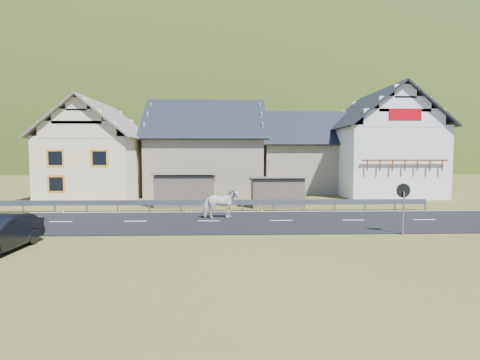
{
  "coord_description": "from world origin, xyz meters",
  "views": [
    {
      "loc": [
        1.09,
        -20.31,
        3.71
      ],
      "look_at": [
        1.79,
        2.47,
        2.11
      ],
      "focal_mm": 28.0,
      "sensor_mm": 36.0,
      "label": 1
    }
  ],
  "objects": [
    {
      "name": "conifer_patch",
      "position": [
        -55.0,
        110.0,
        6.0
      ],
      "size": [
        76.0,
        50.0,
        28.0
      ],
      "primitive_type": "ellipsoid",
      "color": "black",
      "rests_on": "ground"
    },
    {
      "name": "shed_right",
      "position": [
        4.5,
        6.0,
        1.0
      ],
      "size": [
        3.8,
        2.9,
        2.2
      ],
      "primitive_type": "cube",
      "color": "#68584B",
      "rests_on": "ground"
    },
    {
      "name": "house_stone_a",
      "position": [
        -1.0,
        15.0,
        4.63
      ],
      "size": [
        10.8,
        9.8,
        8.9
      ],
      "color": "gray",
      "rests_on": "ground"
    },
    {
      "name": "house_white",
      "position": [
        15.0,
        14.0,
        5.06
      ],
      "size": [
        8.8,
        10.8,
        9.7
      ],
      "color": "white",
      "rests_on": "ground"
    },
    {
      "name": "traffic_mirror",
      "position": [
        9.09,
        -3.54,
        1.73
      ],
      "size": [
        0.66,
        0.19,
        2.36
      ],
      "rotation": [
        0.0,
        0.0,
        0.05
      ],
      "color": "#93969B",
      "rests_on": "ground"
    },
    {
      "name": "ground",
      "position": [
        0.0,
        0.0,
        0.0
      ],
      "size": [
        160.0,
        160.0,
        0.0
      ],
      "primitive_type": "plane",
      "color": "#424617",
      "rests_on": "ground"
    },
    {
      "name": "mountain",
      "position": [
        5.0,
        180.0,
        -20.0
      ],
      "size": [
        440.0,
        280.0,
        260.0
      ],
      "primitive_type": "ellipsoid",
      "color": "#1F320D",
      "rests_on": "ground"
    },
    {
      "name": "horse",
      "position": [
        0.64,
        0.84,
        0.88
      ],
      "size": [
        1.3,
        2.14,
        1.68
      ],
      "primitive_type": "imported",
      "rotation": [
        0.0,
        0.0,
        1.78
      ],
      "color": "silver",
      "rests_on": "road"
    },
    {
      "name": "lane_markings",
      "position": [
        0.0,
        0.0,
        0.04
      ],
      "size": [
        60.0,
        6.6,
        0.01
      ],
      "primitive_type": "cube",
      "color": "silver",
      "rests_on": "road"
    },
    {
      "name": "house_stone_b",
      "position": [
        9.0,
        17.0,
        4.24
      ],
      "size": [
        9.8,
        8.8,
        8.1
      ],
      "color": "gray",
      "rests_on": "ground"
    },
    {
      "name": "guardrail",
      "position": [
        -0.0,
        3.68,
        0.56
      ],
      "size": [
        28.1,
        0.09,
        0.75
      ],
      "color": "#93969B",
      "rests_on": "ground"
    },
    {
      "name": "shed_left",
      "position": [
        -2.0,
        6.5,
        1.1
      ],
      "size": [
        4.3,
        3.3,
        2.4
      ],
      "primitive_type": "cube",
      "color": "#68584B",
      "rests_on": "ground"
    },
    {
      "name": "house_cream",
      "position": [
        -10.0,
        12.0,
        4.36
      ],
      "size": [
        7.8,
        9.8,
        8.3
      ],
      "color": "#FEF0B9",
      "rests_on": "ground"
    },
    {
      "name": "road",
      "position": [
        0.0,
        0.0,
        0.02
      ],
      "size": [
        60.0,
        7.0,
        0.04
      ],
      "primitive_type": "cube",
      "color": "black",
      "rests_on": "ground"
    }
  ]
}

